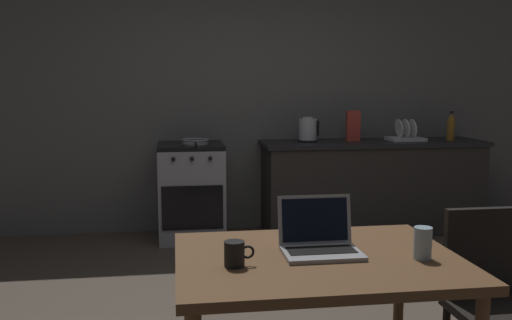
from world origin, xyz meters
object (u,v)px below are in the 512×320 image
at_px(bottle, 451,127).
at_px(cereal_box, 353,126).
at_px(stove_oven, 191,191).
at_px(chair, 493,293).
at_px(electric_kettle, 308,130).
at_px(laptop, 320,242).
at_px(dish_rack, 406,136).
at_px(frying_pan, 195,141).
at_px(coffee_mug, 235,254).
at_px(drinking_glass, 423,243).
at_px(dining_table, 317,273).

xyz_separation_m(bottle, cereal_box, (-0.97, 0.07, 0.01)).
distance_m(stove_oven, bottle, 2.60).
relative_size(chair, electric_kettle, 3.67).
xyz_separation_m(laptop, dish_rack, (1.64, 2.96, 0.15)).
bearing_deg(frying_pan, coffee_mug, -89.27).
relative_size(stove_oven, dish_rack, 2.63).
bearing_deg(frying_pan, electric_kettle, 1.52).
bearing_deg(chair, stove_oven, 109.12).
bearing_deg(laptop, dish_rack, 64.17).
relative_size(stove_oven, drinking_glass, 6.86).
xyz_separation_m(dining_table, bottle, (2.10, 2.95, 0.36)).
bearing_deg(chair, coffee_mug, -176.29).
height_order(stove_oven, bottle, bottle).
bearing_deg(electric_kettle, frying_pan, -178.48).
relative_size(chair, drinking_glass, 6.69).
xyz_separation_m(coffee_mug, cereal_box, (1.48, 3.10, 0.25)).
distance_m(electric_kettle, dish_rack, 0.98).
relative_size(dining_table, dish_rack, 3.41).
distance_m(laptop, dish_rack, 3.39).
distance_m(laptop, frying_pan, 2.96).
bearing_deg(laptop, bottle, 57.57).
bearing_deg(frying_pan, dish_rack, 0.79).
bearing_deg(cereal_box, dish_rack, -2.18).
distance_m(dining_table, cereal_box, 3.25).
relative_size(laptop, drinking_glass, 2.45).
bearing_deg(bottle, dish_rack, 173.55).
bearing_deg(stove_oven, electric_kettle, 0.13).
relative_size(laptop, bottle, 1.13).
relative_size(laptop, cereal_box, 1.09).
distance_m(laptop, coffee_mug, 0.39).
xyz_separation_m(laptop, coffee_mug, (-0.37, -0.13, 0.00)).
bearing_deg(coffee_mug, chair, 8.36).
relative_size(chair, frying_pan, 2.04).
relative_size(stove_oven, electric_kettle, 3.76).
height_order(stove_oven, dining_table, stove_oven).
height_order(laptop, frying_pan, laptop).
height_order(frying_pan, cereal_box, cereal_box).
distance_m(frying_pan, dish_rack, 2.05).
xyz_separation_m(dining_table, chair, (0.85, 0.09, -0.17)).
relative_size(bottle, drinking_glass, 2.18).
bearing_deg(bottle, dining_table, -125.46).
height_order(laptop, coffee_mug, laptop).
height_order(dining_table, cereal_box, cereal_box).
height_order(chair, bottle, bottle).
height_order(dining_table, laptop, laptop).
bearing_deg(electric_kettle, bottle, -2.01).
bearing_deg(drinking_glass, laptop, 159.79).
height_order(bottle, frying_pan, bottle).
distance_m(bottle, frying_pan, 2.49).
height_order(coffee_mug, cereal_box, cereal_box).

